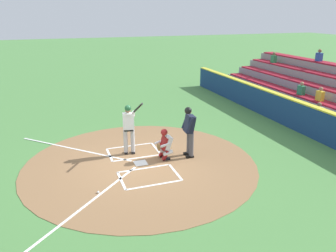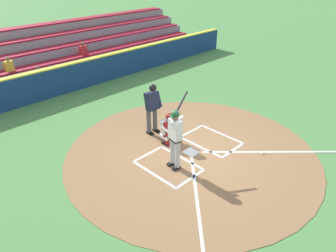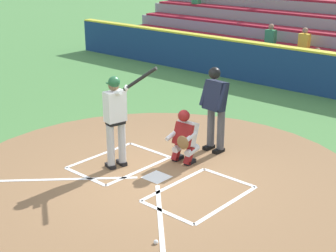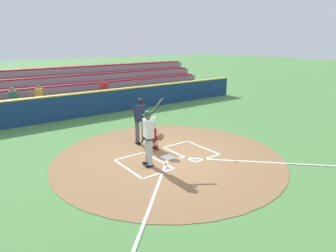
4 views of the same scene
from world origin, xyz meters
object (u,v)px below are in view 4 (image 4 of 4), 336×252
baseball (235,161)px  plate_umpire (141,118)px  catcher (152,136)px  batter (149,134)px

baseball → plate_umpire: bearing=-66.1°
plate_umpire → baseball: (-1.55, 3.50, -1.04)m
catcher → batter: bearing=52.1°
catcher → baseball: catcher is taller
batter → plate_umpire: (-0.92, -1.97, -0.02)m
batter → baseball: (-2.48, 1.53, -1.06)m
catcher → baseball: bearing=122.1°
batter → plate_umpire: bearing=-115.1°
batter → catcher: bearing=-127.9°
catcher → baseball: (-1.64, 2.61, -0.55)m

